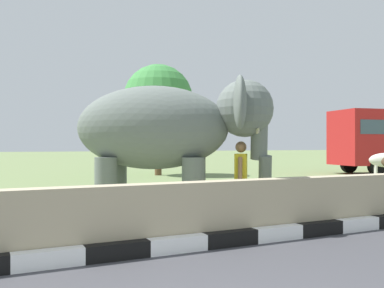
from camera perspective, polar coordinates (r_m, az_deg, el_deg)
name	(u,v)px	position (r m, az deg, el deg)	size (l,w,h in m)	color
striped_curb	(84,255)	(5.96, -14.30, -14.28)	(16.20, 0.20, 0.24)	white
barrier_parapet	(226,211)	(7.01, 4.61, -8.99)	(28.00, 0.36, 1.00)	tan
elephant	(171,130)	(8.65, -2.90, 1.92)	(3.96, 3.41, 2.90)	slate
person_handler	(241,177)	(8.80, 6.59, -4.40)	(0.48, 0.60, 1.66)	navy
tree_distant	(158,99)	(22.60, -4.56, 5.99)	(3.65, 3.65, 5.85)	brown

